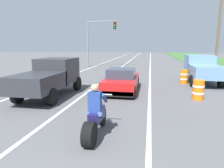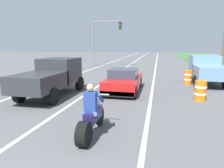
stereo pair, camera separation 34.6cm
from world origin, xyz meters
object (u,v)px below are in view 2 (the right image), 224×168
Objects in this scene: sports_car_red at (124,81)px; pickup_truck_left_lane_dark_grey at (52,75)px; construction_barrel_nearest at (200,91)px; construction_barrel_mid at (188,77)px; traffic_light_mast_near at (102,35)px; motorcycle_with_rider at (91,118)px; pickup_truck_right_shoulder_light_blue at (206,68)px.

sports_car_red is 0.90× the size of pickup_truck_left_lane_dark_grey.
construction_barrel_nearest and construction_barrel_mid have the same top height.
construction_barrel_mid is (-0.00, 4.45, 0.00)m from construction_barrel_nearest.
traffic_light_mast_near reaches higher than construction_barrel_nearest.
pickup_truck_right_shoulder_light_blue is (5.24, 10.18, 0.51)m from motorcycle_with_rider.
pickup_truck_left_lane_dark_grey reaches higher than construction_barrel_nearest.
pickup_truck_right_shoulder_light_blue reaches higher than construction_barrel_nearest.
traffic_light_mast_near is at bearing 110.60° from sports_car_red.
sports_car_red is 0.90× the size of pickup_truck_right_shoulder_light_blue.
motorcycle_with_rider is at bearing -50.31° from pickup_truck_left_lane_dark_grey.
motorcycle_with_rider is 2.21× the size of construction_barrel_mid.
pickup_truck_left_lane_dark_grey reaches higher than motorcycle_with_rider.
pickup_truck_right_shoulder_light_blue is (8.94, 5.73, 0.00)m from pickup_truck_left_lane_dark_grey.
pickup_truck_right_shoulder_light_blue is at bearing -42.88° from traffic_light_mast_near.
motorcycle_with_rider is 0.46× the size of pickup_truck_right_shoulder_light_blue.
construction_barrel_mid is (9.12, -10.27, -3.45)m from traffic_light_mast_near.
pickup_truck_right_shoulder_light_blue is 1.54m from construction_barrel_mid.
construction_barrel_mid is (7.66, 5.12, -0.60)m from pickup_truck_left_lane_dark_grey.
pickup_truck_right_shoulder_light_blue is 4.80× the size of construction_barrel_mid.
construction_barrel_nearest is (9.12, -14.72, -3.45)m from traffic_light_mast_near.
traffic_light_mast_near is 6.00× the size of construction_barrel_mid.
sports_car_red is at bearing -69.40° from traffic_light_mast_near.
traffic_light_mast_near reaches higher than motorcycle_with_rider.
sports_car_red reaches higher than construction_barrel_mid.
pickup_truck_left_lane_dark_grey is 10.62m from pickup_truck_right_shoulder_light_blue.
pickup_truck_left_lane_dark_grey is at bearing -175.04° from construction_barrel_nearest.
motorcycle_with_rider is 0.51× the size of sports_car_red.
construction_barrel_nearest is 4.45m from construction_barrel_mid.
traffic_light_mast_near reaches higher than sports_car_red.
sports_car_red is 6.58m from pickup_truck_right_shoulder_light_blue.
construction_barrel_mid is (4.06, 3.21, -0.13)m from sports_car_red.
motorcycle_with_rider is 20.77m from traffic_light_mast_near.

